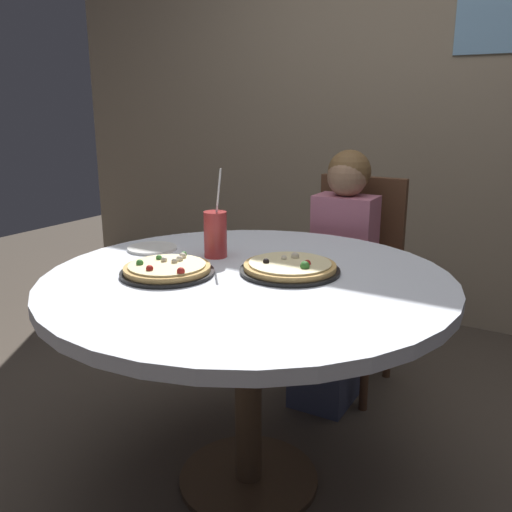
% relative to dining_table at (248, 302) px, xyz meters
% --- Properties ---
extents(ground_plane, '(8.00, 8.00, 0.00)m').
position_rel_dining_table_xyz_m(ground_plane, '(0.00, 0.00, -0.66)').
color(ground_plane, '#4C4238').
extents(wall_with_window, '(5.20, 0.14, 2.90)m').
position_rel_dining_table_xyz_m(wall_with_window, '(0.00, 1.90, 0.79)').
color(wall_with_window, gray).
rests_on(wall_with_window, ground_plane).
extents(dining_table, '(1.28, 1.28, 0.75)m').
position_rel_dining_table_xyz_m(dining_table, '(0.00, 0.00, 0.00)').
color(dining_table, silver).
rests_on(dining_table, ground_plane).
extents(chair_wooden, '(0.41, 0.41, 0.95)m').
position_rel_dining_table_xyz_m(chair_wooden, '(-0.00, 0.90, -0.13)').
color(chair_wooden, brown).
rests_on(chair_wooden, ground_plane).
extents(diner_child, '(0.26, 0.42, 1.08)m').
position_rel_dining_table_xyz_m(diner_child, '(0.00, 0.72, -0.18)').
color(diner_child, '#3F4766').
rests_on(diner_child, ground_plane).
extents(pizza_veggie, '(0.32, 0.32, 0.05)m').
position_rel_dining_table_xyz_m(pizza_veggie, '(0.10, 0.09, 0.11)').
color(pizza_veggie, black).
rests_on(pizza_veggie, dining_table).
extents(pizza_cheese, '(0.29, 0.29, 0.05)m').
position_rel_dining_table_xyz_m(pizza_cheese, '(-0.22, -0.12, 0.11)').
color(pizza_cheese, black).
rests_on(pizza_cheese, dining_table).
extents(soda_cup, '(0.08, 0.08, 0.31)m').
position_rel_dining_table_xyz_m(soda_cup, '(-0.21, 0.12, 0.17)').
color(soda_cup, '#B73333').
rests_on(soda_cup, dining_table).
extents(plate_small, '(0.18, 0.18, 0.01)m').
position_rel_dining_table_xyz_m(plate_small, '(-0.47, 0.08, 0.10)').
color(plate_small, white).
rests_on(plate_small, dining_table).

